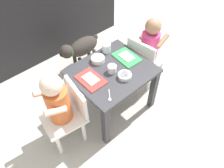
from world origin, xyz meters
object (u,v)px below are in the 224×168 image
(cereal_bowl_right_side, at_px, (125,76))
(veggie_bowl_near, at_px, (98,59))
(water_cup_right, at_px, (106,48))
(dog, at_px, (80,48))
(food_tray_right, at_px, (127,57))
(water_cup_left, at_px, (112,69))
(seated_child_left, at_px, (60,103))
(food_tray_left, at_px, (91,79))
(spoon_by_left_tray, at_px, (109,96))
(seated_child_right, at_px, (149,46))
(dining_table, at_px, (112,78))

(cereal_bowl_right_side, xyz_separation_m, veggie_bowl_near, (-0.03, 0.26, 0.00))
(water_cup_right, xyz_separation_m, veggie_bowl_near, (-0.12, -0.04, -0.01))
(dog, relative_size, cereal_bowl_right_side, 4.63)
(food_tray_right, xyz_separation_m, water_cup_right, (-0.07, 0.16, 0.03))
(cereal_bowl_right_side, distance_m, veggie_bowl_near, 0.26)
(water_cup_left, bearing_deg, seated_child_left, 177.15)
(dog, height_order, food_tray_left, food_tray_left)
(dog, height_order, spoon_by_left_tray, spoon_by_left_tray)
(seated_child_left, distance_m, seated_child_right, 0.89)
(seated_child_left, relative_size, seated_child_right, 1.04)
(dog, bearing_deg, seated_child_left, -134.09)
(cereal_bowl_right_side, bearing_deg, food_tray_right, 41.56)
(food_tray_left, xyz_separation_m, spoon_by_left_tray, (-0.00, -0.20, -0.00))
(seated_child_right, xyz_separation_m, veggie_bowl_near, (-0.46, 0.11, 0.05))
(water_cup_left, xyz_separation_m, water_cup_right, (0.12, 0.20, 0.01))
(dog, height_order, water_cup_left, water_cup_left)
(dining_table, distance_m, seated_child_right, 0.45)
(water_cup_right, xyz_separation_m, cereal_bowl_right_side, (-0.09, -0.30, -0.01))
(dog, height_order, cereal_bowl_right_side, cereal_bowl_right_side)
(dog, bearing_deg, cereal_bowl_right_side, -98.79)
(seated_child_left, xyz_separation_m, water_cup_left, (0.44, -0.02, 0.04))
(food_tray_right, distance_m, cereal_bowl_right_side, 0.21)
(seated_child_right, relative_size, food_tray_right, 3.05)
(dining_table, bearing_deg, seated_child_right, 4.03)
(dining_table, relative_size, food_tray_left, 2.77)
(dog, height_order, water_cup_right, water_cup_right)
(seated_child_left, xyz_separation_m, water_cup_right, (0.56, 0.18, 0.05))
(water_cup_left, relative_size, veggie_bowl_near, 0.64)
(seated_child_left, bearing_deg, food_tray_left, 3.36)
(veggie_bowl_near, xyz_separation_m, spoon_by_left_tray, (-0.17, -0.32, -0.02))
(water_cup_left, distance_m, cereal_bowl_right_side, 0.11)
(seated_child_left, bearing_deg, spoon_by_left_tray, -34.57)
(cereal_bowl_right_side, bearing_deg, seated_child_left, 165.01)
(dog, height_order, food_tray_right, food_tray_right)
(water_cup_right, height_order, veggie_bowl_near, water_cup_right)
(dog, bearing_deg, food_tray_left, -117.86)
(seated_child_right, height_order, food_tray_left, seated_child_right)
(dining_table, xyz_separation_m, seated_child_left, (-0.45, 0.01, 0.06))
(seated_child_right, height_order, food_tray_right, seated_child_right)
(dining_table, xyz_separation_m, veggie_bowl_near, (-0.01, 0.15, 0.10))
(water_cup_left, height_order, water_cup_right, water_cup_right)
(veggie_bowl_near, bearing_deg, water_cup_right, 19.57)
(food_tray_left, height_order, veggie_bowl_near, veggie_bowl_near)
(water_cup_left, bearing_deg, veggie_bowl_near, 91.53)
(water_cup_left, xyz_separation_m, spoon_by_left_tray, (-0.17, -0.16, -0.02))
(food_tray_left, xyz_separation_m, cereal_bowl_right_side, (0.19, -0.14, 0.01))
(seated_child_left, xyz_separation_m, veggie_bowl_near, (0.43, 0.13, 0.04))
(spoon_by_left_tray, bearing_deg, water_cup_right, 51.46)
(dog, distance_m, veggie_bowl_near, 0.54)
(dog, relative_size, veggie_bowl_near, 4.39)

